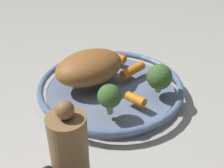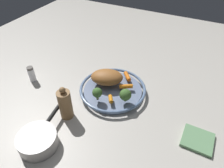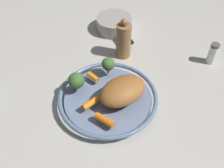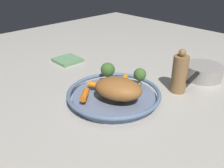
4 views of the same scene
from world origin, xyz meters
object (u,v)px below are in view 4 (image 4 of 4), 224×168
object	(u,v)px
baby_carrot_back	(97,85)
pepper_mill	(180,73)
roast_chicken_piece	(118,89)
saucepan	(203,72)
broccoli_floret_large	(108,70)
broccoli_floret_edge	(140,75)
baby_carrot_center	(85,95)
baby_carrot_near_rim	(124,79)
dish_towel	(68,60)
serving_bowl	(114,96)

from	to	relation	value
baby_carrot_back	pepper_mill	size ratio (longest dim) A/B	0.39
roast_chicken_piece	saucepan	bearing A→B (deg)	78.93
broccoli_floret_large	pepper_mill	bearing A→B (deg)	38.92
broccoli_floret_edge	pepper_mill	xyz separation A→B (m)	(0.09, 0.12, -0.00)
baby_carrot_center	broccoli_floret_edge	xyz separation A→B (m)	(0.06, 0.20, 0.03)
baby_carrot_back	roast_chicken_piece	bearing A→B (deg)	2.04
baby_carrot_near_rim	pepper_mill	world-z (taller)	pepper_mill
roast_chicken_piece	baby_carrot_center	world-z (taller)	roast_chicken_piece
baby_carrot_center	broccoli_floret_large	bearing A→B (deg)	109.90
baby_carrot_near_rim	dish_towel	size ratio (longest dim) A/B	0.37
broccoli_floret_edge	saucepan	size ratio (longest dim) A/B	0.25
pepper_mill	dish_towel	distance (m)	0.55
broccoli_floret_large	pepper_mill	size ratio (longest dim) A/B	0.38
baby_carrot_near_rim	roast_chicken_piece	bearing A→B (deg)	-55.11
baby_carrot_center	pepper_mill	bearing A→B (deg)	65.23
broccoli_floret_large	baby_carrot_near_rim	bearing A→B (deg)	25.90
dish_towel	baby_carrot_back	bearing A→B (deg)	-19.04
broccoli_floret_edge	broccoli_floret_large	xyz separation A→B (m)	(-0.12, -0.05, -0.00)
broccoli_floret_large	saucepan	xyz separation A→B (m)	(0.21, 0.33, -0.04)
serving_bowl	baby_carrot_back	bearing A→B (deg)	-157.04
broccoli_floret_large	saucepan	bearing A→B (deg)	57.48
serving_bowl	baby_carrot_back	xyz separation A→B (m)	(-0.06, -0.02, 0.03)
baby_carrot_near_rim	saucepan	distance (m)	0.34
serving_bowl	broccoli_floret_edge	xyz separation A→B (m)	(0.03, 0.10, 0.06)
serving_bowl	roast_chicken_piece	world-z (taller)	roast_chicken_piece
baby_carrot_back	pepper_mill	bearing A→B (deg)	54.87
baby_carrot_back	baby_carrot_center	bearing A→B (deg)	-71.54
serving_bowl	broccoli_floret_edge	bearing A→B (deg)	75.53
broccoli_floret_edge	baby_carrot_center	bearing A→B (deg)	-106.55
roast_chicken_piece	broccoli_floret_edge	world-z (taller)	roast_chicken_piece
baby_carrot_back	saucepan	xyz separation A→B (m)	(0.18, 0.41, -0.02)
baby_carrot_back	dish_towel	distance (m)	0.38
baby_carrot_back	broccoli_floret_edge	size ratio (longest dim) A/B	1.04
baby_carrot_near_rim	serving_bowl	bearing A→B (deg)	-69.80
baby_carrot_center	saucepan	size ratio (longest dim) A/B	0.25
baby_carrot_back	broccoli_floret_edge	world-z (taller)	broccoli_floret_edge
roast_chicken_piece	baby_carrot_near_rim	size ratio (longest dim) A/B	3.64
serving_bowl	saucepan	size ratio (longest dim) A/B	1.33
broccoli_floret_large	baby_carrot_center	bearing A→B (deg)	-70.10
roast_chicken_piece	baby_carrot_near_rim	bearing A→B (deg)	124.89
saucepan	dish_towel	bearing A→B (deg)	-151.98
broccoli_floret_edge	pepper_mill	size ratio (longest dim) A/B	0.38
pepper_mill	saucepan	bearing A→B (deg)	87.02
baby_carrot_near_rim	baby_carrot_back	distance (m)	0.11
baby_carrot_near_rim	baby_carrot_back	size ratio (longest dim) A/B	0.68
baby_carrot_center	broccoli_floret_large	size ratio (longest dim) A/B	1.00
roast_chicken_piece	pepper_mill	world-z (taller)	pepper_mill
baby_carrot_back	broccoli_floret_large	distance (m)	0.09
serving_bowl	dish_towel	xyz separation A→B (m)	(-0.42, 0.10, -0.01)
dish_towel	baby_carrot_center	bearing A→B (deg)	-27.29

